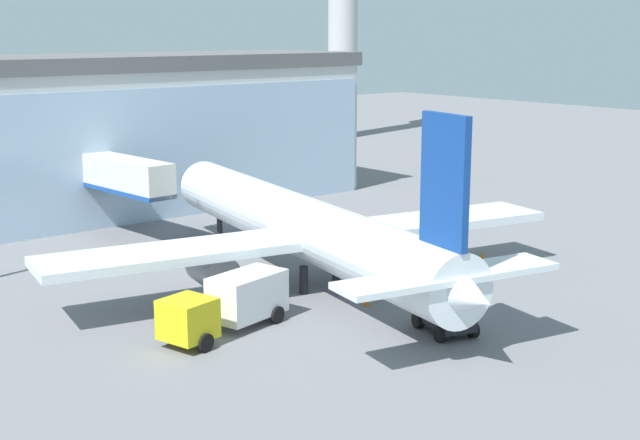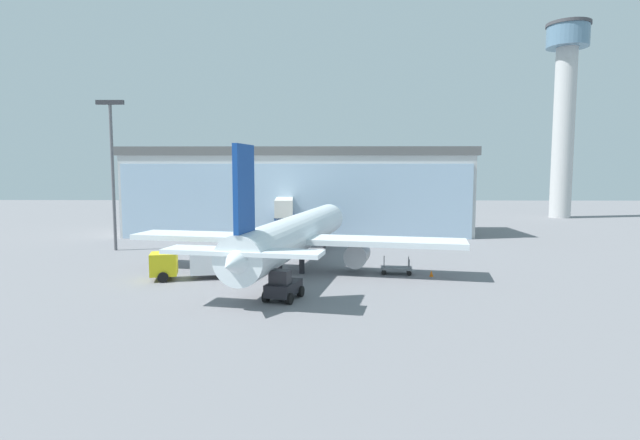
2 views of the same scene
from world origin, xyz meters
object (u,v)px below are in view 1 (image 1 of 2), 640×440
object	(u,v)px
pushback_tug	(446,314)
safety_cone_nose	(367,300)
catering_truck	(229,303)
safety_cone_wingtip	(483,256)
airplane	(305,228)
jet_bridge	(113,175)
baggage_cart	(439,256)

from	to	relation	value
pushback_tug	safety_cone_nose	bearing A→B (deg)	16.99
catering_truck	safety_cone_nose	bearing A→B (deg)	158.07
catering_truck	pushback_tug	bearing A→B (deg)	125.41
safety_cone_nose	safety_cone_wingtip	bearing A→B (deg)	10.68
airplane	safety_cone_nose	distance (m)	6.33
jet_bridge	pushback_tug	xyz separation A→B (m)	(2.50, -30.17, -3.45)
catering_truck	airplane	bearing A→B (deg)	-165.74
safety_cone_nose	safety_cone_wingtip	xyz separation A→B (m)	(12.42, 2.34, 0.00)
airplane	catering_truck	xyz separation A→B (m)	(-8.27, -4.30, -1.85)
catering_truck	safety_cone_wingtip	xyz separation A→B (m)	(20.54, 1.09, -1.19)
airplane	safety_cone_wingtip	bearing A→B (deg)	-93.40
safety_cone_nose	jet_bridge	bearing A→B (deg)	95.99
jet_bridge	baggage_cart	distance (m)	24.37
safety_cone_wingtip	jet_bridge	bearing A→B (deg)	124.28
catering_truck	safety_cone_nose	size ratio (longest dim) A/B	13.84
airplane	catering_truck	size ratio (longest dim) A/B	4.57
jet_bridge	pushback_tug	distance (m)	30.47
catering_truck	safety_cone_wingtip	distance (m)	20.60
catering_truck	baggage_cart	size ratio (longest dim) A/B	2.57
catering_truck	safety_cone_wingtip	size ratio (longest dim) A/B	13.84
safety_cone_wingtip	safety_cone_nose	bearing A→B (deg)	-169.32
pushback_tug	safety_cone_wingtip	bearing A→B (deg)	-39.16
jet_bridge	safety_cone_wingtip	world-z (taller)	jet_bridge
baggage_cart	safety_cone_wingtip	distance (m)	3.17
baggage_cart	pushback_tug	xyz separation A→B (m)	(-9.51, -9.34, 0.47)
baggage_cart	pushback_tug	distance (m)	13.34
jet_bridge	safety_cone_nose	size ratio (longest dim) A/B	22.96
airplane	catering_truck	bearing A→B (deg)	128.70
jet_bridge	baggage_cart	world-z (taller)	jet_bridge
safety_cone_nose	safety_cone_wingtip	distance (m)	12.64
safety_cone_nose	safety_cone_wingtip	world-z (taller)	same
airplane	catering_truck	distance (m)	9.50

